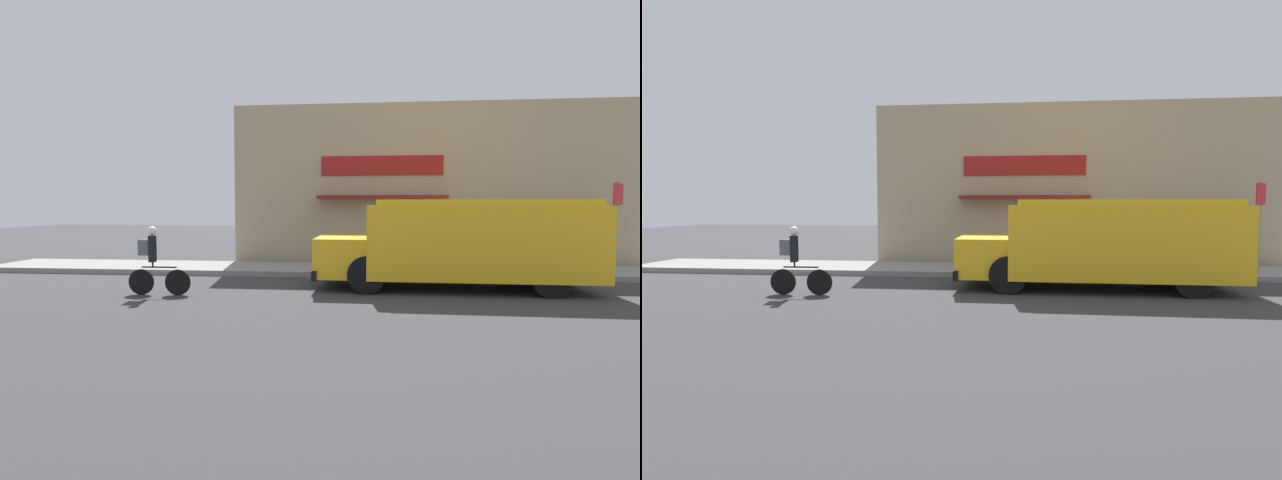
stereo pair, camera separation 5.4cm
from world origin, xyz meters
The scene contains 7 objects.
ground_plane centered at (0.00, 0.00, 0.00)m, with size 70.00×70.00×0.00m, color #38383A.
sidewalk centered at (0.00, 1.25, 0.08)m, with size 28.00×2.49×0.16m.
storefront centered at (-0.05, 2.89, 2.74)m, with size 13.35×0.89×5.48m.
school_bus centered at (0.34, -1.49, 1.18)m, with size 6.74×2.84×2.22m.
cyclist centered at (-6.92, -3.14, 0.80)m, with size 1.47×0.21×1.60m.
stop_sign_post centered at (4.85, 0.56, 1.88)m, with size 0.45×0.45×2.58m.
trash_bin centered at (0.77, 1.45, 0.61)m, with size 0.52×0.52×0.91m.
Camera 2 is at (-1.80, -14.11, 2.10)m, focal length 28.00 mm.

